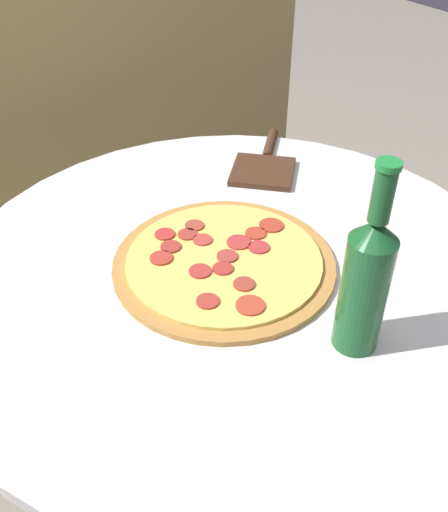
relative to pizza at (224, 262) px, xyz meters
name	(u,v)px	position (x,y,z in m)	size (l,w,h in m)	color
ground_plane	(233,502)	(0.02, -0.01, -0.76)	(8.00, 8.00, 0.00)	gray
table	(236,336)	(0.02, -0.01, -0.18)	(0.96, 0.96, 0.76)	silver
fence_panel	(65,109)	(0.02, 0.79, -0.02)	(1.47, 0.04, 1.48)	tan
pizza	(224,262)	(0.00, 0.00, 0.00)	(0.37, 0.37, 0.02)	#B77F3D
beer_bottle	(366,281)	(0.06, -0.24, 0.10)	(0.06, 0.06, 0.29)	#195628
pizza_paddle	(265,165)	(0.25, 0.23, 0.00)	(0.23, 0.23, 0.02)	#422819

